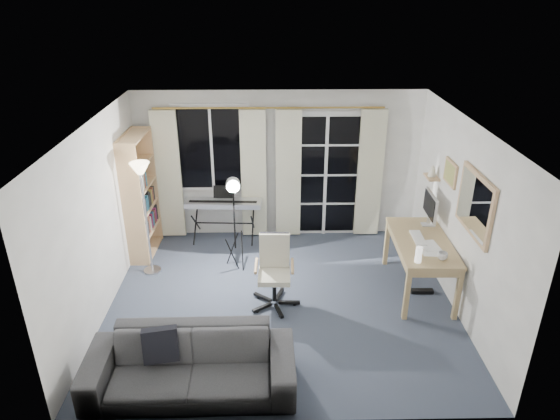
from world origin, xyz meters
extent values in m
cube|color=#373E50|center=(0.00, 0.00, -0.01)|extent=(4.50, 4.00, 0.02)
cube|color=white|center=(-1.05, 1.98, 1.50)|extent=(1.20, 0.06, 1.40)
cube|color=black|center=(-1.05, 1.95, 1.50)|extent=(1.10, 0.02, 1.30)
cube|color=white|center=(-1.05, 1.94, 1.50)|extent=(0.04, 0.03, 1.30)
cube|color=white|center=(0.75, 1.98, 1.02)|extent=(1.32, 0.06, 2.11)
cube|color=black|center=(0.45, 1.95, 1.02)|extent=(0.55, 0.02, 1.95)
cube|color=black|center=(1.05, 1.95, 1.02)|extent=(0.55, 0.02, 1.95)
cube|color=white|center=(0.75, 1.94, 1.02)|extent=(0.05, 0.04, 2.05)
cube|color=white|center=(0.75, 1.94, 0.55)|extent=(1.15, 0.03, 0.03)
cube|color=white|center=(0.75, 1.94, 1.05)|extent=(1.15, 0.03, 0.03)
cube|color=white|center=(0.75, 1.94, 1.55)|extent=(1.15, 0.03, 0.03)
cylinder|color=gold|center=(-0.15, 1.90, 2.15)|extent=(3.50, 0.03, 0.03)
cube|color=#F4F3C7|center=(-1.75, 1.88, 1.08)|extent=(0.40, 0.07, 2.10)
cube|color=#F4F3C7|center=(-0.40, 1.88, 1.08)|extent=(0.40, 0.07, 2.10)
cube|color=#F4F3C7|center=(0.15, 1.88, 1.08)|extent=(0.40, 0.07, 2.10)
cube|color=#F4F3C7|center=(1.45, 1.88, 1.08)|extent=(0.40, 0.07, 2.10)
cube|color=tan|center=(-2.10, 0.95, 0.95)|extent=(0.30, 0.04, 1.90)
cube|color=tan|center=(-2.08, 1.81, 0.95)|extent=(0.30, 0.04, 1.90)
cube|color=tan|center=(-2.23, 1.38, 0.95)|extent=(0.06, 0.86, 1.90)
cube|color=tan|center=(-2.09, 1.38, 0.03)|extent=(0.33, 0.86, 0.02)
cube|color=tan|center=(-2.09, 1.38, 0.38)|extent=(0.33, 0.86, 0.02)
cube|color=tan|center=(-2.09, 1.38, 0.74)|extent=(0.33, 0.86, 0.02)
cube|color=tan|center=(-2.09, 1.38, 1.10)|extent=(0.33, 0.86, 0.02)
cube|color=tan|center=(-2.09, 1.38, 1.46)|extent=(0.33, 0.86, 0.02)
cube|color=tan|center=(-2.09, 1.38, 1.87)|extent=(0.33, 0.86, 0.02)
cube|color=white|center=(-2.08, 1.03, 0.51)|extent=(0.21, 0.06, 0.24)
cube|color=brown|center=(-2.08, 1.12, 0.49)|extent=(0.21, 0.05, 0.19)
cube|color=#2C2C2C|center=(-2.08, 1.20, 0.50)|extent=(0.21, 0.04, 0.22)
cube|color=brown|center=(-2.07, 1.27, 0.53)|extent=(0.21, 0.04, 0.28)
cube|color=white|center=(-2.07, 1.34, 0.50)|extent=(0.21, 0.06, 0.22)
cube|color=#92295A|center=(-2.07, 1.43, 0.51)|extent=(0.21, 0.04, 0.23)
cube|color=teal|center=(-2.07, 1.51, 0.51)|extent=(0.21, 0.05, 0.23)
cube|color=brown|center=(-2.06, 1.59, 0.50)|extent=(0.21, 0.04, 0.22)
cube|color=#92295A|center=(-2.06, 1.66, 0.51)|extent=(0.21, 0.06, 0.23)
cube|color=#2C2C2C|center=(-2.06, 1.75, 0.52)|extent=(0.21, 0.03, 0.25)
cube|color=teal|center=(-2.08, 1.03, 0.88)|extent=(0.21, 0.04, 0.26)
cube|color=#2C2C2C|center=(-2.08, 1.10, 0.88)|extent=(0.21, 0.06, 0.25)
cube|color=#2C2C2C|center=(-2.08, 1.19, 0.86)|extent=(0.21, 0.04, 0.22)
cube|color=teal|center=(-2.07, 1.26, 0.86)|extent=(0.21, 0.04, 0.20)
cube|color=teal|center=(-2.07, 1.33, 0.86)|extent=(0.21, 0.04, 0.22)
cube|color=#2C2C2C|center=(-2.07, 1.40, 0.88)|extent=(0.21, 0.04, 0.26)
cube|color=#2C2C2C|center=(-2.07, 1.47, 0.86)|extent=(0.21, 0.05, 0.21)
cube|color=#B69844|center=(-2.07, 1.55, 0.86)|extent=(0.21, 0.05, 0.22)
cube|color=brown|center=(-2.06, 1.63, 0.87)|extent=(0.21, 0.03, 0.23)
cube|color=#2C2C2C|center=(-2.06, 1.70, 0.86)|extent=(0.21, 0.03, 0.22)
cube|color=#92295A|center=(-2.08, 1.03, 1.25)|extent=(0.21, 0.04, 0.27)
cube|color=#2C2C2C|center=(-2.08, 1.10, 1.22)|extent=(0.21, 0.03, 0.21)
cube|color=white|center=(-2.08, 1.17, 1.26)|extent=(0.21, 0.04, 0.28)
cube|color=white|center=(-2.08, 1.23, 1.24)|extent=(0.21, 0.04, 0.26)
cube|color=brown|center=(-2.07, 1.31, 1.22)|extent=(0.21, 0.04, 0.21)
cube|color=teal|center=(-2.07, 1.37, 1.22)|extent=(0.21, 0.05, 0.22)
cylinder|color=#B2B2B7|center=(-1.88, 0.78, 0.01)|extent=(0.27, 0.27, 0.03)
cylinder|color=#B2B2B7|center=(-1.88, 0.78, 0.80)|extent=(0.03, 0.03, 1.56)
cone|color=#FFE5B2|center=(-1.88, 0.78, 1.60)|extent=(0.29, 0.29, 0.16)
cylinder|color=black|center=(-1.35, 1.72, 0.32)|extent=(0.05, 0.58, 0.53)
cylinder|color=black|center=(-1.35, 1.72, 0.32)|extent=(0.05, 0.58, 0.53)
cylinder|color=black|center=(-0.42, 1.68, 0.32)|extent=(0.05, 0.58, 0.53)
cylinder|color=black|center=(-0.42, 1.68, 0.32)|extent=(0.05, 0.58, 0.53)
cylinder|color=black|center=(-0.89, 1.70, 0.32)|extent=(0.93, 0.07, 0.02)
cube|color=silver|center=(-0.89, 1.70, 0.68)|extent=(1.22, 0.36, 0.08)
cube|color=white|center=(-0.89, 1.63, 0.71)|extent=(1.12, 0.18, 0.01)
cube|color=black|center=(-0.89, 1.66, 0.72)|extent=(1.08, 0.12, 0.01)
cube|color=black|center=(-0.88, 1.79, 0.83)|extent=(0.33, 0.08, 0.20)
cylinder|color=black|center=(-0.55, 0.87, 0.27)|extent=(0.04, 0.23, 0.59)
cylinder|color=black|center=(-0.71, 0.94, 0.27)|extent=(0.21, 0.11, 0.59)
cylinder|color=black|center=(-0.69, 0.77, 0.27)|extent=(0.19, 0.15, 0.59)
cylinder|color=black|center=(-0.65, 0.86, 0.84)|extent=(0.03, 0.03, 1.02)
cylinder|color=silver|center=(-0.65, 0.82, 1.34)|extent=(0.20, 0.13, 0.19)
cylinder|color=white|center=(-0.64, 0.75, 1.34)|extent=(0.17, 0.04, 0.17)
cube|color=black|center=(0.10, -0.10, 0.04)|extent=(0.29, 0.05, 0.04)
cylinder|color=black|center=(0.18, -0.10, 0.02)|extent=(0.05, 0.05, 0.04)
cube|color=black|center=(-0.03, 0.09, 0.04)|extent=(0.14, 0.28, 0.04)
cylinder|color=black|center=(0.00, 0.16, 0.02)|extent=(0.05, 0.05, 0.04)
cube|color=black|center=(-0.25, 0.03, 0.04)|extent=(0.25, 0.21, 0.04)
cylinder|color=black|center=(-0.30, 0.07, 0.02)|extent=(0.05, 0.05, 0.04)
cube|color=black|center=(-0.25, -0.20, 0.04)|extent=(0.26, 0.20, 0.04)
cylinder|color=black|center=(-0.31, -0.24, 0.02)|extent=(0.05, 0.05, 0.04)
cube|color=black|center=(-0.04, -0.28, 0.04)|extent=(0.12, 0.29, 0.04)
cylinder|color=black|center=(-0.02, -0.35, 0.02)|extent=(0.05, 0.05, 0.04)
cylinder|color=black|center=(-0.09, -0.09, 0.25)|extent=(0.05, 0.05, 0.36)
cube|color=beige|center=(-0.09, -0.09, 0.44)|extent=(0.42, 0.42, 0.07)
cube|color=beige|center=(-0.09, 0.10, 0.71)|extent=(0.39, 0.12, 0.47)
cube|color=black|center=(-0.08, 0.14, 0.73)|extent=(0.38, 0.10, 0.43)
cylinder|color=tan|center=(-0.32, -0.07, 0.59)|extent=(0.05, 0.36, 0.04)
cylinder|color=tan|center=(0.14, -0.08, 0.59)|extent=(0.05, 0.36, 0.04)
cube|color=#A68455|center=(1.88, 0.25, 0.74)|extent=(0.75, 1.44, 0.04)
cube|color=#A68455|center=(1.88, 0.25, 0.67)|extent=(0.71, 1.40, 0.10)
cube|color=#A68455|center=(1.55, -0.41, 0.36)|extent=(0.06, 0.06, 0.72)
cube|color=#A68455|center=(2.18, -0.42, 0.36)|extent=(0.06, 0.06, 0.72)
cube|color=#A68455|center=(1.58, 0.93, 0.36)|extent=(0.06, 0.06, 0.72)
cube|color=#A68455|center=(2.21, 0.91, 0.36)|extent=(0.06, 0.06, 0.72)
cube|color=silver|center=(2.08, 0.70, 0.77)|extent=(0.19, 0.13, 0.02)
cube|color=silver|center=(2.08, 0.70, 0.90)|extent=(0.04, 0.03, 0.22)
cube|color=silver|center=(2.08, 0.70, 1.06)|extent=(0.05, 0.55, 0.34)
cube|color=black|center=(2.06, 0.70, 1.06)|extent=(0.02, 0.51, 0.30)
cube|color=white|center=(1.83, 0.31, 0.77)|extent=(0.15, 0.43, 0.02)
cube|color=white|center=(1.77, 0.00, 0.77)|extent=(0.06, 0.10, 0.02)
cube|color=white|center=(1.93, 0.10, 0.76)|extent=(0.26, 0.33, 0.01)
cube|color=white|center=(1.89, -0.10, 0.76)|extent=(0.23, 0.18, 0.00)
cube|color=black|center=(1.69, -0.20, 0.82)|extent=(0.05, 0.04, 0.12)
cylinder|color=white|center=(1.67, -0.30, 0.86)|extent=(0.08, 0.08, 0.20)
cube|color=black|center=(1.93, 0.15, 0.03)|extent=(0.31, 0.09, 0.05)
imported|color=silver|center=(1.98, -0.25, 0.82)|extent=(0.13, 0.10, 0.12)
cube|color=tan|center=(2.23, -0.35, 1.55)|extent=(0.04, 0.94, 0.74)
cube|color=white|center=(2.21, -0.35, 1.55)|extent=(0.01, 0.84, 0.64)
cube|color=tan|center=(2.23, 0.55, 1.60)|extent=(0.03, 0.42, 0.32)
cube|color=#578C46|center=(2.21, 0.55, 1.60)|extent=(0.00, 0.36, 0.26)
cube|color=tan|center=(2.16, 1.05, 1.35)|extent=(0.16, 0.30, 0.02)
cone|color=beige|center=(2.16, 1.05, 1.44)|extent=(0.12, 0.12, 0.15)
imported|color=#2E2E31|center=(-0.96, -1.55, 0.42)|extent=(2.14, 0.65, 0.83)
cube|color=black|center=(-1.27, -1.45, 0.49)|extent=(0.39, 0.26, 0.38)
camera|label=1|loc=(-0.11, -5.53, 3.90)|focal=32.00mm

